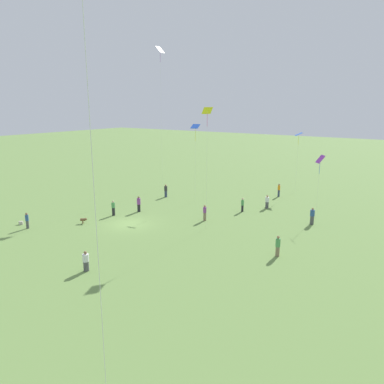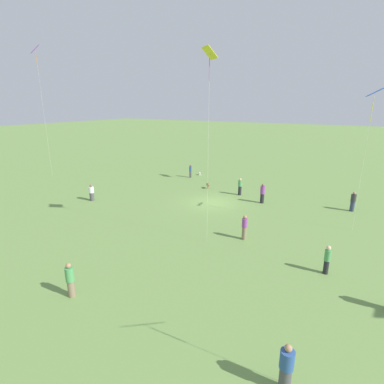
{
  "view_description": "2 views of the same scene",
  "coord_description": "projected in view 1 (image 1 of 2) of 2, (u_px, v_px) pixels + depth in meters",
  "views": [
    {
      "loc": [
        27.1,
        26.31,
        12.16
      ],
      "look_at": [
        -0.15,
        7.75,
        4.42
      ],
      "focal_mm": 35.0,
      "sensor_mm": 36.0,
      "label": 1
    },
    {
      "loc": [
        -11.79,
        23.61,
        8.85
      ],
      "look_at": [
        -0.65,
        4.79,
        2.37
      ],
      "focal_mm": 28.0,
      "sensor_mm": 36.0,
      "label": 2
    }
  ],
  "objects": [
    {
      "name": "person_10",
      "position": [
        113.0,
        208.0,
        41.81
      ],
      "size": [
        0.56,
        0.56,
        1.71
      ],
      "rotation": [
        0.0,
        0.0,
        3.88
      ],
      "color": "#232328",
      "rests_on": "ground_plane"
    },
    {
      "name": "kite_0",
      "position": [
        160.0,
        55.0,
        51.13
      ],
      "size": [
        1.3,
        0.97,
        19.89
      ],
      "rotation": [
        0.0,
        0.0,
        2.46
      ],
      "color": "black",
      "rests_on": "ground_plane"
    },
    {
      "name": "person_0",
      "position": [
        166.0,
        191.0,
        50.14
      ],
      "size": [
        0.57,
        0.57,
        1.73
      ],
      "rotation": [
        0.0,
        0.0,
        2.07
      ],
      "color": "#333D5B",
      "rests_on": "ground_plane"
    },
    {
      "name": "kite_3",
      "position": [
        195.0,
        129.0,
        46.01
      ],
      "size": [
        1.02,
        1.11,
        9.79
      ],
      "rotation": [
        0.0,
        0.0,
        0.94
      ],
      "color": "blue",
      "rests_on": "ground_plane"
    },
    {
      "name": "person_5",
      "position": [
        139.0,
        204.0,
        43.27
      ],
      "size": [
        0.59,
        0.59,
        1.83
      ],
      "rotation": [
        0.0,
        0.0,
        3.77
      ],
      "color": "#232328",
      "rests_on": "ground_plane"
    },
    {
      "name": "person_8",
      "position": [
        279.0,
        190.0,
        50.36
      ],
      "size": [
        0.34,
        0.34,
        1.78
      ],
      "rotation": [
        0.0,
        0.0,
        1.52
      ],
      "color": "#333D5B",
      "rests_on": "ground_plane"
    },
    {
      "name": "kite_2",
      "position": [
        299.0,
        136.0,
        51.54
      ],
      "size": [
        1.38,
        1.35,
        8.38
      ],
      "rotation": [
        0.0,
        0.0,
        5.99
      ],
      "color": "blue",
      "rests_on": "ground_plane"
    },
    {
      "name": "person_3",
      "position": [
        27.0,
        220.0,
        37.43
      ],
      "size": [
        0.32,
        0.32,
        1.63
      ],
      "rotation": [
        0.0,
        0.0,
        1.58
      ],
      "color": "#4C4C51",
      "rests_on": "ground_plane"
    },
    {
      "name": "picnic_bag_0",
      "position": [
        21.0,
        223.0,
        38.81
      ],
      "size": [
        0.4,
        0.44,
        0.34
      ],
      "rotation": [
        0.0,
        0.0,
        2.21
      ],
      "color": "beige",
      "rests_on": "ground_plane"
    },
    {
      "name": "person_2",
      "position": [
        267.0,
        202.0,
        44.71
      ],
      "size": [
        0.48,
        0.48,
        1.62
      ],
      "rotation": [
        0.0,
        0.0,
        1.65
      ],
      "color": "#4C4C51",
      "rests_on": "ground_plane"
    },
    {
      "name": "ground_plane",
      "position": [
        130.0,
        224.0,
        39.0
      ],
      "size": [
        240.0,
        240.0,
        0.0
      ],
      "primitive_type": "plane",
      "color": "#6B8E47"
    },
    {
      "name": "person_7",
      "position": [
        278.0,
        246.0,
        30.54
      ],
      "size": [
        0.54,
        0.54,
        1.76
      ],
      "rotation": [
        0.0,
        0.0,
        5.32
      ],
      "color": "#847056",
      "rests_on": "ground_plane"
    },
    {
      "name": "person_11",
      "position": [
        312.0,
        216.0,
        38.68
      ],
      "size": [
        0.64,
        0.64,
        1.78
      ],
      "rotation": [
        0.0,
        0.0,
        2.43
      ],
      "color": "#4C4C51",
      "rests_on": "ground_plane"
    },
    {
      "name": "dog_0",
      "position": [
        84.0,
        220.0,
        39.08
      ],
      "size": [
        0.57,
        0.66,
        0.59
      ],
      "rotation": [
        0.0,
        0.0,
        0.62
      ],
      "color": "brown",
      "rests_on": "ground_plane"
    },
    {
      "name": "person_1",
      "position": [
        242.0,
        205.0,
        43.27
      ],
      "size": [
        0.37,
        0.37,
        1.64
      ],
      "rotation": [
        0.0,
        0.0,
        3.31
      ],
      "color": "#232328",
      "rests_on": "ground_plane"
    },
    {
      "name": "person_9",
      "position": [
        205.0,
        213.0,
        39.93
      ],
      "size": [
        0.51,
        0.51,
        1.73
      ],
      "rotation": [
        0.0,
        0.0,
        5.46
      ],
      "color": "#847056",
      "rests_on": "ground_plane"
    },
    {
      "name": "kite_7",
      "position": [
        207.0,
        116.0,
        35.12
      ],
      "size": [
        1.11,
        1.05,
        11.92
      ],
      "rotation": [
        0.0,
        0.0,
        4.87
      ],
      "color": "yellow",
      "rests_on": "ground_plane"
    },
    {
      "name": "person_4",
      "position": [
        86.0,
        261.0,
        27.83
      ],
      "size": [
        0.63,
        0.63,
        1.58
      ],
      "rotation": [
        0.0,
        0.0,
        4.25
      ],
      "color": "#4C4C51",
      "rests_on": "ground_plane"
    },
    {
      "name": "kite_1",
      "position": [
        320.0,
        161.0,
        39.74
      ],
      "size": [
        1.23,
        1.18,
        6.91
      ],
      "rotation": [
        0.0,
        0.0,
        6.18
      ],
      "color": "purple",
      "rests_on": "ground_plane"
    }
  ]
}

